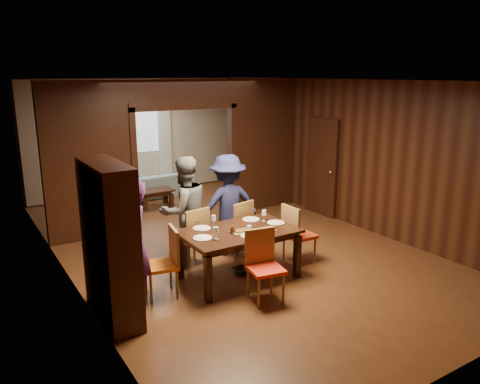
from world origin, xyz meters
TOP-DOWN VIEW (x-y plane):
  - floor at (0.00, 0.00)m, footprint 9.00×9.00m
  - ceiling at (0.00, 0.00)m, footprint 5.50×9.00m
  - room_walls at (0.00, 1.89)m, footprint 5.52×9.01m
  - person_purple at (-2.18, -1.36)m, footprint 0.57×0.71m
  - person_grey at (-1.00, -0.41)m, footprint 0.90×0.72m
  - person_navy at (-0.19, -0.39)m, footprint 1.19×0.80m
  - sofa at (-0.02, 3.85)m, footprint 2.01×0.84m
  - serving_bowl at (-0.44, -1.24)m, footprint 0.28×0.28m
  - dining_table at (-0.57, -1.36)m, footprint 1.69×1.05m
  - coffee_table at (-0.14, 2.96)m, footprint 0.80×0.50m
  - chair_left at (-1.80, -1.29)m, footprint 0.51×0.51m
  - chair_right at (0.60, -1.35)m, footprint 0.44×0.44m
  - chair_far_l at (-0.95, -0.51)m, footprint 0.50×0.50m
  - chair_far_r at (-0.14, -0.55)m, footprint 0.53×0.53m
  - chair_near at (-0.65, -2.17)m, footprint 0.51×0.51m
  - hutch at (-2.53, -1.50)m, footprint 0.40×1.20m
  - door_right at (2.70, 0.50)m, footprint 0.06×0.90m
  - window_far at (0.00, 4.44)m, footprint 1.20×0.03m
  - curtain_left at (-0.75, 4.40)m, footprint 0.35×0.06m
  - curtain_right at (0.75, 4.40)m, footprint 0.35×0.06m
  - plate_left at (-1.19, -1.38)m, footprint 0.27×0.27m
  - plate_far_l at (-1.00, -1.00)m, footprint 0.27×0.27m
  - plate_far_r at (-0.14, -1.03)m, footprint 0.27×0.27m
  - plate_right at (0.10, -1.38)m, footprint 0.27×0.27m
  - plate_near at (-0.57, -1.65)m, footprint 0.27×0.27m
  - platter_a at (-0.59, -1.46)m, footprint 0.30×0.20m
  - platter_b at (-0.27, -1.59)m, footprint 0.30×0.20m
  - wineglass_left at (-1.04, -1.52)m, footprint 0.08×0.08m
  - wineglass_far at (-0.81, -1.02)m, footprint 0.08×0.08m
  - wineglass_right at (-0.00, -1.20)m, footprint 0.08×0.08m
  - tumbler at (-0.56, -1.62)m, footprint 0.07×0.07m
  - condiment_jar at (-0.72, -1.42)m, footprint 0.08×0.08m

SIDE VIEW (x-z plane):
  - floor at x=0.00m, z-range 0.00..0.00m
  - coffee_table at x=-0.14m, z-range 0.00..0.40m
  - sofa at x=-0.02m, z-range 0.00..0.58m
  - dining_table at x=-0.57m, z-range 0.00..0.76m
  - chair_left at x=-1.80m, z-range 0.00..0.97m
  - chair_right at x=0.60m, z-range 0.00..0.97m
  - chair_far_l at x=-0.95m, z-range 0.00..0.97m
  - chair_far_r at x=-0.14m, z-range 0.00..0.97m
  - chair_near at x=-0.65m, z-range 0.00..0.97m
  - plate_left at x=-1.19m, z-range 0.76..0.77m
  - plate_far_l at x=-1.00m, z-range 0.76..0.77m
  - plate_far_r at x=-0.14m, z-range 0.76..0.77m
  - plate_right at x=0.10m, z-range 0.76..0.77m
  - plate_near at x=-0.57m, z-range 0.76..0.77m
  - platter_a at x=-0.59m, z-range 0.76..0.80m
  - platter_b at x=-0.27m, z-range 0.76..0.80m
  - serving_bowl at x=-0.44m, z-range 0.76..0.83m
  - condiment_jar at x=-0.72m, z-range 0.76..0.87m
  - tumbler at x=-0.56m, z-range 0.76..0.90m
  - wineglass_left at x=-1.04m, z-range 0.76..0.94m
  - wineglass_far at x=-0.81m, z-range 0.76..0.94m
  - wineglass_right at x=0.00m, z-range 0.76..0.94m
  - person_purple at x=-2.18m, z-range 0.00..1.71m
  - person_navy at x=-0.19m, z-range 0.00..1.72m
  - person_grey at x=-1.00m, z-range 0.00..1.76m
  - hutch at x=-2.53m, z-range 0.00..2.00m
  - door_right at x=2.70m, z-range 0.00..2.10m
  - curtain_left at x=-0.75m, z-range 0.05..2.45m
  - curtain_right at x=0.75m, z-range 0.05..2.45m
  - room_walls at x=0.00m, z-range 0.06..2.96m
  - window_far at x=0.00m, z-range 1.05..2.35m
  - ceiling at x=0.00m, z-range 2.89..2.91m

